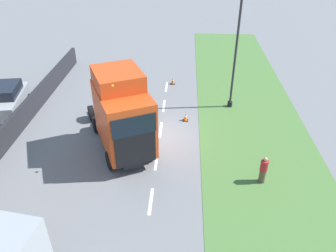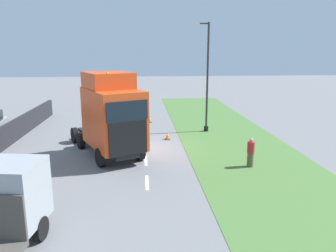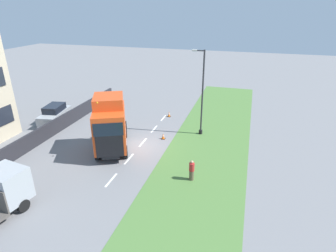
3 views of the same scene
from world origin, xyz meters
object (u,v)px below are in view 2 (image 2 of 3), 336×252
pedestrian (251,153)px  lorry_cab (112,116)px  lamp_post (206,83)px  traffic_cone_lead (149,119)px  traffic_cone_trailing (167,136)px

pedestrian → lorry_cab: bearing=-16.9°
lorry_cab → lamp_post: bearing=-163.9°
traffic_cone_lead → pedestrian: bearing=113.6°
pedestrian → traffic_cone_lead: bearing=-66.4°
lorry_cab → traffic_cone_lead: (-2.41, -9.41, -2.21)m
traffic_cone_trailing → pedestrian: bearing=124.1°
traffic_cone_trailing → lorry_cab: bearing=46.0°
lamp_post → pedestrian: size_ratio=5.09×
traffic_cone_lead → traffic_cone_trailing: (-1.11, 5.77, 0.00)m
lamp_post → traffic_cone_trailing: lamp_post is taller
lorry_cab → lamp_post: lamp_post is taller
lorry_cab → lamp_post: size_ratio=0.94×
lorry_cab → lamp_post: 8.91m
pedestrian → traffic_cone_trailing: 7.17m
lorry_cab → traffic_cone_lead: lorry_cab is taller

